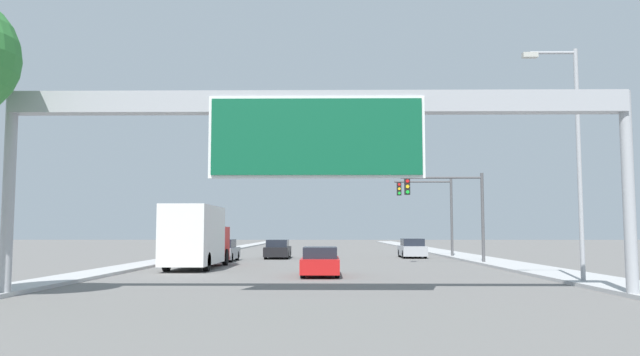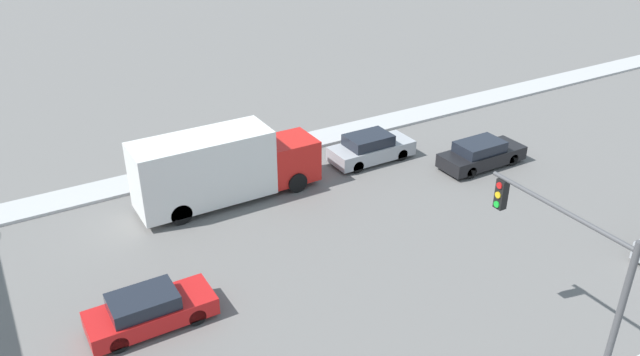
{
  "view_description": "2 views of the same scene",
  "coord_description": "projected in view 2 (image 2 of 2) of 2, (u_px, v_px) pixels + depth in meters",
  "views": [
    {
      "loc": [
        0.36,
        -1.93,
        2.09
      ],
      "look_at": [
        0.0,
        26.52,
        4.52
      ],
      "focal_mm": 35.0,
      "sensor_mm": 36.0,
      "label": 1
    },
    {
      "loc": [
        17.74,
        23.92,
        14.83
      ],
      "look_at": [
        -1.72,
        35.36,
        2.97
      ],
      "focal_mm": 35.0,
      "sensor_mm": 36.0,
      "label": 2
    }
  ],
  "objects": [
    {
      "name": "traffic_light_near_intersection",
      "position": [
        571.0,
        264.0,
        18.42
      ],
      "size": [
        5.31,
        0.32,
        5.81
      ],
      "color": "#4C4C4F",
      "rests_on": "ground"
    },
    {
      "name": "median_strip_left",
      "position": [
        552.0,
        83.0,
        44.79
      ],
      "size": [
        2.0,
        120.0,
        0.15
      ],
      "color": "#B2B2B2",
      "rests_on": "ground"
    },
    {
      "name": "car_mid_right",
      "position": [
        371.0,
        148.0,
        33.38
      ],
      "size": [
        1.86,
        4.6,
        1.53
      ],
      "color": "#A5A8AD",
      "rests_on": "ground"
    },
    {
      "name": "car_mid_center",
      "position": [
        149.0,
        310.0,
        21.71
      ],
      "size": [
        1.75,
        4.41,
        1.36
      ],
      "color": "red",
      "rests_on": "ground"
    },
    {
      "name": "truck_box_primary",
      "position": [
        221.0,
        167.0,
        29.07
      ],
      "size": [
        2.38,
        8.86,
        3.47
      ],
      "color": "red",
      "rests_on": "ground"
    },
    {
      "name": "car_far_left",
      "position": [
        481.0,
        154.0,
        32.82
      ],
      "size": [
        1.8,
        4.77,
        1.44
      ],
      "color": "black",
      "rests_on": "ground"
    }
  ]
}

